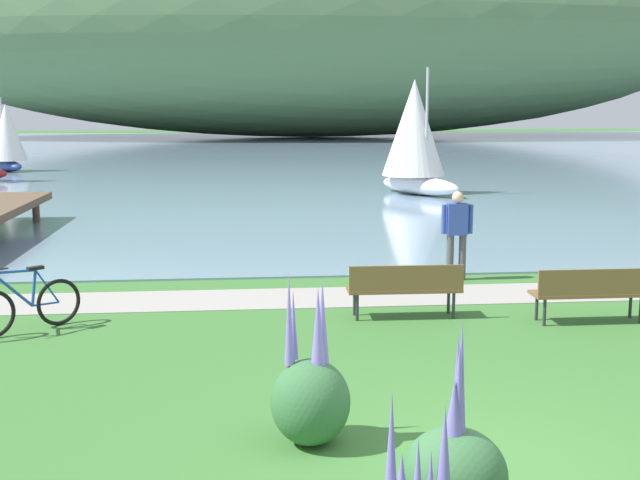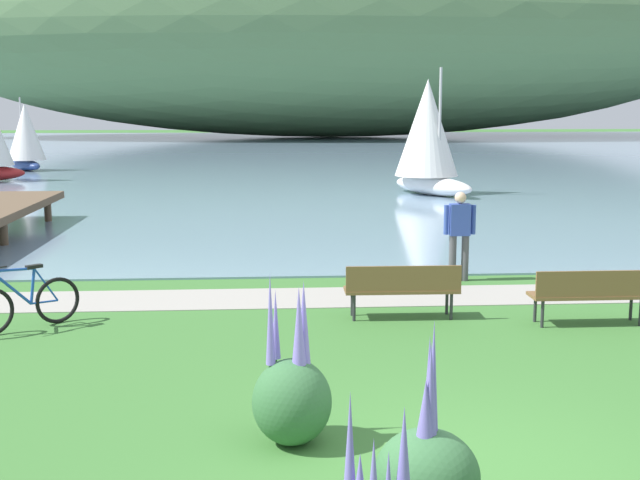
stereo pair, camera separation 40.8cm
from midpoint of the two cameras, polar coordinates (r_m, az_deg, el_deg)
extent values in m
plane|color=#3D7533|center=(7.95, 11.84, -15.67)|extent=(200.00, 200.00, 0.00)
cube|color=#7A99B2|center=(55.65, -1.70, 6.06)|extent=(180.00, 80.00, 0.04)
ellipsoid|color=#567A4C|center=(83.15, 0.85, 14.41)|extent=(82.23, 28.00, 20.87)
cube|color=#A39E93|center=(14.41, 4.43, -3.96)|extent=(60.00, 1.50, 0.01)
cube|color=brown|center=(13.00, 6.60, -3.47)|extent=(1.81, 0.50, 0.05)
cube|color=brown|center=(12.75, 6.77, -2.70)|extent=(1.80, 0.06, 0.40)
cylinder|color=#2D2D33|center=(13.11, 3.15, -4.32)|extent=(0.05, 0.05, 0.45)
cylinder|color=#2D2D33|center=(13.35, 9.71, -4.19)|extent=(0.05, 0.05, 0.45)
cylinder|color=#2D2D33|center=(12.78, 3.31, -4.68)|extent=(0.05, 0.05, 0.45)
cylinder|color=#2D2D33|center=(13.04, 10.03, -4.53)|extent=(0.05, 0.05, 0.45)
cube|color=brown|center=(13.27, 19.04, -3.66)|extent=(1.80, 0.48, 0.05)
cube|color=brown|center=(13.04, 19.45, -2.91)|extent=(1.80, 0.04, 0.40)
cylinder|color=#2D2D33|center=(13.20, 15.63, -4.57)|extent=(0.05, 0.05, 0.45)
cylinder|color=#2D2D33|center=(13.78, 21.66, -4.30)|extent=(0.05, 0.05, 0.45)
cylinder|color=#2D2D33|center=(12.90, 16.13, -4.92)|extent=(0.05, 0.05, 0.45)
torus|color=black|center=(13.18, -16.98, -4.05)|extent=(0.59, 0.51, 0.72)
cylinder|color=#1E4CB2|center=(12.82, -19.87, -3.16)|extent=(0.49, 0.43, 0.61)
cylinder|color=#1E4CB2|center=(12.78, -19.77, -1.97)|extent=(0.53, 0.46, 0.09)
cylinder|color=#1E4CB2|center=(12.96, -18.55, -3.07)|extent=(0.12, 0.11, 0.54)
cylinder|color=#1E4CB2|center=(13.09, -17.80, -4.14)|extent=(0.34, 0.30, 0.05)
cylinder|color=#1E4CB2|center=(13.05, -17.71, -2.98)|extent=(0.30, 0.26, 0.56)
cube|color=black|center=(12.92, -18.46, -1.76)|extent=(0.25, 0.23, 0.05)
cylinder|color=#4C4C51|center=(15.83, 9.95, -1.25)|extent=(0.14, 0.14, 0.88)
cylinder|color=#4C4C51|center=(15.88, 10.80, -1.24)|extent=(0.14, 0.14, 0.88)
cube|color=#334CA5|center=(15.74, 10.46, 1.40)|extent=(0.39, 0.23, 0.60)
sphere|color=beige|center=(15.68, 10.50, 2.92)|extent=(0.22, 0.22, 0.22)
cylinder|color=#334CA5|center=(15.68, 9.53, 1.40)|extent=(0.09, 0.09, 0.56)
cylinder|color=#334CA5|center=(15.80, 11.38, 1.40)|extent=(0.09, 0.09, 0.56)
ellipsoid|color=#386B3D|center=(8.25, -0.53, -11.22)|extent=(0.79, 0.79, 0.87)
cylinder|color=#386B3D|center=(8.18, 0.32, -9.02)|extent=(0.02, 0.02, 0.12)
cone|color=#8470D1|center=(8.05, 0.32, -5.77)|extent=(0.14, 0.14, 0.84)
cylinder|color=#386B3D|center=(8.17, -2.00, -9.06)|extent=(0.02, 0.02, 0.12)
cone|color=#8470D1|center=(8.02, -2.02, -5.50)|extent=(0.10, 0.10, 0.93)
cylinder|color=#386B3D|center=(8.22, 0.41, -8.93)|extent=(0.02, 0.02, 0.12)
cone|color=#8470D1|center=(8.12, 0.41, -6.66)|extent=(0.09, 0.09, 0.56)
cylinder|color=#386B3D|center=(8.35, -1.67, -8.64)|extent=(0.02, 0.02, 0.12)
cone|color=#8470D1|center=(8.23, -1.69, -5.89)|extent=(0.10, 0.10, 0.71)
cylinder|color=#386B3D|center=(8.11, 0.00, -9.21)|extent=(0.02, 0.02, 0.12)
cone|color=#8470D1|center=(7.97, 0.00, -6.07)|extent=(0.14, 0.14, 0.80)
ellipsoid|color=#386B3D|center=(6.95, 9.20, -15.94)|extent=(0.86, 0.86, 0.76)
cylinder|color=#386B3D|center=(6.88, 9.53, -13.59)|extent=(0.02, 0.02, 0.12)
cone|color=#7A6BC6|center=(6.69, 9.65, -9.41)|extent=(0.10, 0.10, 0.94)
cylinder|color=#386B3D|center=(6.81, 9.37, -13.84)|extent=(0.02, 0.02, 0.12)
cone|color=#7A6BC6|center=(6.64, 9.48, -10.27)|extent=(0.12, 0.12, 0.78)
cylinder|color=#386B3D|center=(6.78, 9.08, -13.92)|extent=(0.02, 0.02, 0.12)
cone|color=#7A6BC6|center=(6.67, 9.14, -11.55)|extent=(0.14, 0.14, 0.48)
cylinder|color=#386B3D|center=(6.83, 9.26, -13.75)|extent=(0.02, 0.02, 0.12)
cone|color=#7A6BC6|center=(6.66, 9.37, -10.00)|extent=(0.10, 0.10, 0.83)
cone|color=#7A6BC6|center=(5.53, 8.03, -15.36)|extent=(0.14, 0.14, 0.82)
cone|color=#7A6BC6|center=(5.43, 4.32, -15.08)|extent=(0.11, 0.11, 0.93)
ellipsoid|color=navy|center=(43.67, -19.60, 4.95)|extent=(2.55, 2.99, 0.54)
cylinder|color=#B2B2B2|center=(43.81, -19.85, 7.33)|extent=(0.08, 0.08, 3.09)
cone|color=white|center=(43.32, -19.58, 7.12)|extent=(2.57, 2.57, 2.78)
ellipsoid|color=white|center=(30.32, 8.24, 3.77)|extent=(2.93, 3.92, 0.68)
cylinder|color=#B2B2B2|center=(29.96, 8.74, 8.09)|extent=(0.10, 0.10, 3.91)
cone|color=white|center=(30.46, 7.87, 7.77)|extent=(3.18, 3.18, 3.51)
cylinder|color=brown|center=(20.65, -20.66, 0.38)|extent=(0.20, 0.20, 0.60)
cylinder|color=brown|center=(24.46, -17.99, 1.86)|extent=(0.20, 0.20, 0.60)
camera|label=1|loc=(0.20, -89.18, 0.14)|focal=45.91mm
camera|label=2|loc=(0.20, 90.82, -0.14)|focal=45.91mm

